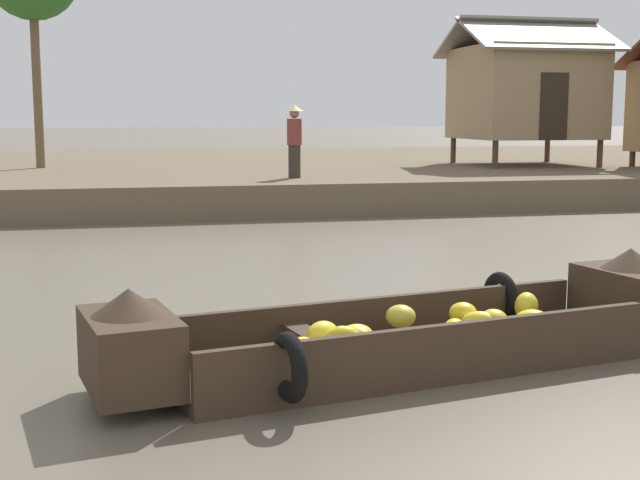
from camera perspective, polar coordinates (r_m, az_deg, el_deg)
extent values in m
plane|color=#665B4C|center=(11.45, -6.08, -2.57)|extent=(300.00, 300.00, 0.00)
cube|color=brown|center=(27.48, -10.06, 4.43)|extent=(160.00, 20.00, 0.73)
cube|color=#3D2D21|center=(7.49, 6.10, -7.94)|extent=(4.33, 1.98, 0.12)
cube|color=#3D2D21|center=(7.90, 4.09, -5.16)|extent=(4.12, 0.87, 0.38)
cube|color=#3D2D21|center=(6.95, 8.45, -7.09)|extent=(4.12, 0.87, 0.38)
cube|color=#3D2D21|center=(8.82, 19.85, -3.62)|extent=(0.81, 1.13, 0.56)
cone|color=#3D2D21|center=(8.75, 19.98, -1.17)|extent=(0.66, 0.66, 0.20)
cube|color=#3D2D21|center=(6.58, -12.51, -7.29)|extent=(0.81, 1.13, 0.56)
cone|color=#3D2D21|center=(6.49, -12.62, -4.03)|extent=(0.66, 0.66, 0.20)
cube|color=#3D2D21|center=(7.03, -0.23, -6.67)|extent=(0.40, 1.10, 0.05)
torus|color=black|center=(8.71, 11.92, -3.78)|extent=(0.22, 0.53, 0.52)
torus|color=black|center=(6.23, -2.05, -8.47)|extent=(0.22, 0.53, 0.52)
ellipsoid|color=gold|center=(6.87, 2.21, -6.92)|extent=(0.25, 0.33, 0.23)
ellipsoid|color=yellow|center=(7.22, 8.94, -5.94)|extent=(0.31, 0.37, 0.19)
ellipsoid|color=yellow|center=(6.89, 2.33, -6.73)|extent=(0.37, 0.32, 0.24)
ellipsoid|color=yellow|center=(7.04, 0.17, -6.33)|extent=(0.37, 0.34, 0.23)
ellipsoid|color=yellow|center=(7.00, 2.39, -6.46)|extent=(0.38, 0.34, 0.21)
ellipsoid|color=yellow|center=(7.57, 11.48, -5.30)|extent=(0.29, 0.28, 0.21)
ellipsoid|color=yellow|center=(7.69, 9.49, -4.81)|extent=(0.26, 0.25, 0.19)
ellipsoid|color=yellow|center=(7.53, 10.65, -5.43)|extent=(0.39, 0.34, 0.20)
ellipsoid|color=gold|center=(7.53, 5.39, -5.08)|extent=(0.36, 0.36, 0.20)
ellipsoid|color=yellow|center=(7.77, 14.00, -5.30)|extent=(0.41, 0.40, 0.22)
ellipsoid|color=yellow|center=(6.71, -1.34, -7.29)|extent=(0.38, 0.34, 0.19)
ellipsoid|color=yellow|center=(6.79, 1.47, -6.85)|extent=(0.34, 0.19, 0.27)
ellipsoid|color=yellow|center=(8.36, 13.58, -4.32)|extent=(0.34, 0.35, 0.27)
cylinder|color=#4C3826|center=(23.62, 11.59, 5.59)|extent=(0.16, 0.16, 0.76)
cylinder|color=#4C3826|center=(25.06, 18.13, 5.49)|extent=(0.16, 0.16, 0.76)
cylinder|color=#4C3826|center=(26.43, 8.86, 5.93)|extent=(0.16, 0.16, 0.76)
cylinder|color=#4C3826|center=(27.73, 14.89, 5.85)|extent=(0.16, 0.16, 0.76)
cube|color=#9E8460|center=(25.65, 13.50, 9.48)|extent=(3.52, 3.45, 2.60)
cube|color=#2D2319|center=(24.08, 15.31, 8.56)|extent=(0.80, 0.04, 1.80)
cube|color=gray|center=(24.97, 14.52, 13.15)|extent=(4.22, 2.22, 1.06)
cube|color=gray|center=(26.51, 12.77, 12.91)|extent=(4.22, 2.22, 1.06)
cylinder|color=#4C3826|center=(25.77, 20.07, 5.10)|extent=(0.16, 0.16, 0.43)
cylinder|color=brown|center=(24.79, -18.33, 10.15)|extent=(0.24, 0.24, 4.82)
cylinder|color=#332D28|center=(19.75, -1.71, 5.24)|extent=(0.28, 0.28, 0.75)
cylinder|color=brown|center=(19.73, -1.72, 7.20)|extent=(0.34, 0.34, 0.60)
sphere|color=#9E7556|center=(19.72, -1.73, 8.42)|extent=(0.22, 0.22, 0.22)
cone|color=tan|center=(19.72, -1.73, 8.77)|extent=(0.44, 0.44, 0.14)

